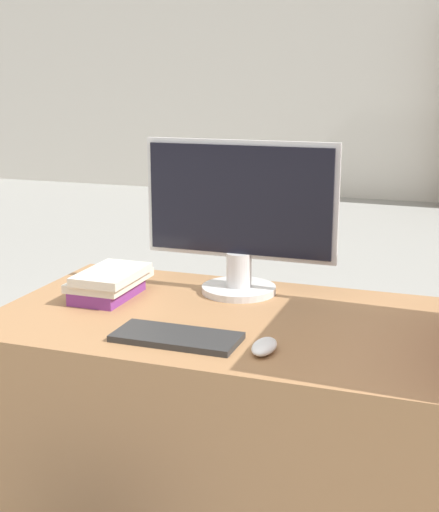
% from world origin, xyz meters
% --- Properties ---
extents(wall_back, '(12.00, 0.06, 2.80)m').
position_xyz_m(wall_back, '(0.00, 6.86, 1.40)').
color(wall_back, silver).
rests_on(wall_back, ground_plane).
extents(desk, '(1.29, 0.74, 0.73)m').
position_xyz_m(desk, '(0.00, 0.37, 0.37)').
color(desk, '#9E7047').
rests_on(desk, ground_plane).
extents(monitor, '(0.58, 0.22, 0.45)m').
position_xyz_m(monitor, '(-0.06, 0.59, 0.97)').
color(monitor, silver).
rests_on(monitor, desk).
extents(keyboard, '(0.31, 0.14, 0.02)m').
position_xyz_m(keyboard, '(-0.08, 0.16, 0.74)').
color(keyboard, '#2D2D2D').
rests_on(keyboard, desk).
extents(mouse, '(0.05, 0.11, 0.03)m').
position_xyz_m(mouse, '(0.15, 0.15, 0.75)').
color(mouse, white).
rests_on(mouse, desk).
extents(book_stack, '(0.18, 0.27, 0.09)m').
position_xyz_m(book_stack, '(-0.40, 0.42, 0.78)').
color(book_stack, '#7A3384').
rests_on(book_stack, desk).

